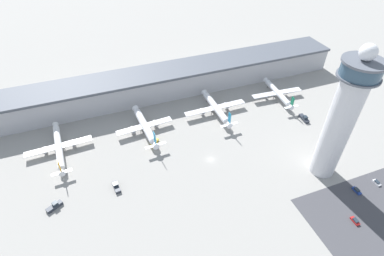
{
  "coord_description": "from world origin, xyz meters",
  "views": [
    {
      "loc": [
        -48.0,
        -100.3,
        114.41
      ],
      "look_at": [
        -3.48,
        18.55,
        8.27
      ],
      "focal_mm": 28.0,
      "sensor_mm": 36.0,
      "label": 1
    }
  ],
  "objects_px": {
    "car_silver_sedan": "(355,221)",
    "car_blue_compact": "(357,190)",
    "service_truck_fuel": "(304,118)",
    "control_tower": "(342,117)",
    "service_truck_catering": "(154,143)",
    "airplane_gate_charlie": "(216,108)",
    "airplane_gate_bravo": "(145,126)",
    "car_maroon_suv": "(377,183)",
    "airplane_gate_alpha": "(59,147)",
    "service_truck_baggage": "(55,206)",
    "airplane_gate_delta": "(278,93)",
    "service_truck_water": "(116,187)"
  },
  "relations": [
    {
      "from": "control_tower",
      "to": "service_truck_water",
      "type": "height_order",
      "value": "control_tower"
    },
    {
      "from": "airplane_gate_alpha",
      "to": "car_maroon_suv",
      "type": "bearing_deg",
      "value": -28.23
    },
    {
      "from": "service_truck_baggage",
      "to": "car_blue_compact",
      "type": "relative_size",
      "value": 1.62
    },
    {
      "from": "airplane_gate_delta",
      "to": "car_maroon_suv",
      "type": "height_order",
      "value": "airplane_gate_delta"
    },
    {
      "from": "airplane_gate_delta",
      "to": "service_truck_water",
      "type": "relative_size",
      "value": 4.88
    },
    {
      "from": "airplane_gate_bravo",
      "to": "service_truck_catering",
      "type": "xyz_separation_m",
      "value": [
        1.95,
        -12.12,
        -3.45
      ]
    },
    {
      "from": "service_truck_water",
      "to": "car_blue_compact",
      "type": "height_order",
      "value": "service_truck_water"
    },
    {
      "from": "service_truck_baggage",
      "to": "airplane_gate_bravo",
      "type": "bearing_deg",
      "value": 36.11
    },
    {
      "from": "car_blue_compact",
      "to": "service_truck_water",
      "type": "bearing_deg",
      "value": 158.5
    },
    {
      "from": "airplane_gate_alpha",
      "to": "airplane_gate_charlie",
      "type": "bearing_deg",
      "value": 1.27
    },
    {
      "from": "airplane_gate_bravo",
      "to": "car_blue_compact",
      "type": "bearing_deg",
      "value": -42.95
    },
    {
      "from": "service_truck_fuel",
      "to": "car_maroon_suv",
      "type": "relative_size",
      "value": 2.06
    },
    {
      "from": "car_silver_sedan",
      "to": "car_blue_compact",
      "type": "distance_m",
      "value": 18.11
    },
    {
      "from": "airplane_gate_delta",
      "to": "service_truck_fuel",
      "type": "xyz_separation_m",
      "value": [
        2.77,
        -26.09,
        -3.28
      ]
    },
    {
      "from": "control_tower",
      "to": "car_blue_compact",
      "type": "bearing_deg",
      "value": -68.62
    },
    {
      "from": "airplane_gate_charlie",
      "to": "airplane_gate_delta",
      "type": "bearing_deg",
      "value": 1.44
    },
    {
      "from": "control_tower",
      "to": "airplane_gate_alpha",
      "type": "xyz_separation_m",
      "value": [
        -124.24,
        60.25,
        -30.1
      ]
    },
    {
      "from": "car_blue_compact",
      "to": "service_truck_fuel",
      "type": "bearing_deg",
      "value": 79.08
    },
    {
      "from": "airplane_gate_bravo",
      "to": "car_silver_sedan",
      "type": "relative_size",
      "value": 8.94
    },
    {
      "from": "service_truck_catering",
      "to": "car_maroon_suv",
      "type": "xyz_separation_m",
      "value": [
        94.37,
        -65.29,
        -0.4
      ]
    },
    {
      "from": "airplane_gate_bravo",
      "to": "service_truck_water",
      "type": "xyz_separation_m",
      "value": [
        -23.07,
        -35.8,
        -3.43
      ]
    },
    {
      "from": "control_tower",
      "to": "car_blue_compact",
      "type": "relative_size",
      "value": 14.6
    },
    {
      "from": "service_truck_catering",
      "to": "control_tower",
      "type": "bearing_deg",
      "value": -32.87
    },
    {
      "from": "service_truck_catering",
      "to": "car_blue_compact",
      "type": "relative_size",
      "value": 1.43
    },
    {
      "from": "service_truck_fuel",
      "to": "control_tower",
      "type": "bearing_deg",
      "value": -114.88
    },
    {
      "from": "service_truck_baggage",
      "to": "car_silver_sedan",
      "type": "relative_size",
      "value": 1.73
    },
    {
      "from": "airplane_gate_bravo",
      "to": "service_truck_baggage",
      "type": "relative_size",
      "value": 5.17
    },
    {
      "from": "service_truck_baggage",
      "to": "control_tower",
      "type": "bearing_deg",
      "value": -10.34
    },
    {
      "from": "airplane_gate_bravo",
      "to": "airplane_gate_charlie",
      "type": "distance_m",
      "value": 45.66
    },
    {
      "from": "car_maroon_suv",
      "to": "service_truck_fuel",
      "type": "bearing_deg",
      "value": 92.32
    },
    {
      "from": "service_truck_catering",
      "to": "service_truck_fuel",
      "type": "bearing_deg",
      "value": -6.81
    },
    {
      "from": "service_truck_fuel",
      "to": "car_silver_sedan",
      "type": "height_order",
      "value": "service_truck_fuel"
    },
    {
      "from": "airplane_gate_bravo",
      "to": "airplane_gate_charlie",
      "type": "bearing_deg",
      "value": 2.29
    },
    {
      "from": "airplane_gate_bravo",
      "to": "car_maroon_suv",
      "type": "height_order",
      "value": "airplane_gate_bravo"
    },
    {
      "from": "service_truck_catering",
      "to": "service_truck_baggage",
      "type": "xyz_separation_m",
      "value": [
        -52.92,
        -25.07,
        0.08
      ]
    },
    {
      "from": "airplane_gate_alpha",
      "to": "service_truck_catering",
      "type": "height_order",
      "value": "airplane_gate_alpha"
    },
    {
      "from": "service_truck_baggage",
      "to": "car_blue_compact",
      "type": "height_order",
      "value": "service_truck_baggage"
    },
    {
      "from": "airplane_gate_delta",
      "to": "car_silver_sedan",
      "type": "xyz_separation_m",
      "value": [
        -20.7,
        -93.46,
        -3.78
      ]
    },
    {
      "from": "service_truck_fuel",
      "to": "service_truck_water",
      "type": "distance_m",
      "value": 117.88
    },
    {
      "from": "airplane_gate_delta",
      "to": "car_maroon_suv",
      "type": "distance_m",
      "value": 80.63
    },
    {
      "from": "control_tower",
      "to": "airplane_gate_charlie",
      "type": "relative_size",
      "value": 1.69
    },
    {
      "from": "service_truck_baggage",
      "to": "car_silver_sedan",
      "type": "xyz_separation_m",
      "value": [
        121.62,
        -53.3,
        -0.43
      ]
    },
    {
      "from": "service_truck_catering",
      "to": "airplane_gate_charlie",
      "type": "bearing_deg",
      "value": 17.71
    },
    {
      "from": "airplane_gate_charlie",
      "to": "car_blue_compact",
      "type": "distance_m",
      "value": 88.3
    },
    {
      "from": "control_tower",
      "to": "car_maroon_suv",
      "type": "xyz_separation_m",
      "value": [
        19.53,
        -16.92,
        -33.41
      ]
    },
    {
      "from": "airplane_gate_delta",
      "to": "car_blue_compact",
      "type": "bearing_deg",
      "value": -95.5
    },
    {
      "from": "service_truck_water",
      "to": "car_silver_sedan",
      "type": "distance_m",
      "value": 108.51
    },
    {
      "from": "service_truck_baggage",
      "to": "service_truck_water",
      "type": "xyz_separation_m",
      "value": [
        27.9,
        1.39,
        -0.06
      ]
    },
    {
      "from": "control_tower",
      "to": "service_truck_water",
      "type": "relative_size",
      "value": 9.15
    },
    {
      "from": "service_truck_catering",
      "to": "car_silver_sedan",
      "type": "distance_m",
      "value": 104.22
    }
  ]
}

